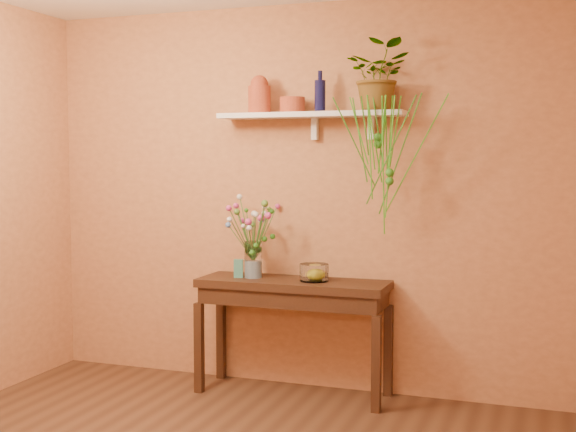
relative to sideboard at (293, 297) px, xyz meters
The scene contains 13 objects.
room 1.89m from the sideboard, 88.67° to the right, with size 4.04×4.04×2.70m.
sideboard is the anchor object (origin of this frame).
wall_shelf 1.24m from the sideboard, 46.08° to the left, with size 1.30×0.24×0.19m.
terracotta_jug 1.41m from the sideboard, 164.16° to the left, with size 0.17×0.17×0.26m.
terracotta_pot 1.32m from the sideboard, 112.42° to the left, with size 0.17×0.17×0.11m, color #B2452A.
blue_bottle 1.38m from the sideboard, 26.32° to the left, with size 0.10×0.10×0.27m.
spider_plant 1.59m from the sideboard, ahead, with size 0.41×0.35×0.45m, color #2F771C.
plant_fronds 1.18m from the sideboard, ahead, with size 0.75×0.27×0.89m.
glass_vase 0.37m from the sideboard, behind, with size 0.12×0.12×0.25m.
bouquet 0.58m from the sideboard, behind, with size 0.36×0.45×0.46m.
glass_bowl 0.23m from the sideboard, ahead, with size 0.20×0.20×0.12m.
lemon 0.22m from the sideboard, ahead, with size 0.08×0.08×0.08m, color #FFF438.
carton 0.43m from the sideboard, behind, with size 0.06×0.05×0.13m, color teal.
Camera 1 is at (1.64, -3.05, 1.62)m, focal length 47.05 mm.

